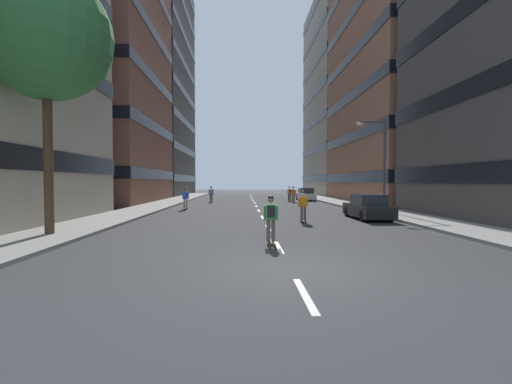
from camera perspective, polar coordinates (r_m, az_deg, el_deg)
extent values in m
plane|color=#333335|center=(31.23, 0.10, -2.45)|extent=(134.06, 134.06, 0.00)
cube|color=gray|center=(34.91, -15.40, -1.96)|extent=(3.32, 61.44, 0.14)
cube|color=gray|center=(35.56, 14.93, -1.89)|extent=(3.32, 61.44, 0.14)
cube|color=silver|center=(7.26, 8.13, -16.57)|extent=(0.16, 2.20, 0.01)
cube|color=silver|center=(12.06, 3.82, -9.15)|extent=(0.16, 2.20, 0.01)
cube|color=silver|center=(16.98, 2.04, -5.97)|extent=(0.16, 2.20, 0.01)
cube|color=silver|center=(21.93, 1.07, -4.22)|extent=(0.16, 2.20, 0.01)
cube|color=silver|center=(26.90, 0.47, -3.12)|extent=(0.16, 2.20, 0.01)
cube|color=silver|center=(31.88, 0.05, -2.36)|extent=(0.16, 2.20, 0.01)
cube|color=silver|center=(36.87, -0.26, -1.80)|extent=(0.16, 2.20, 0.01)
cube|color=silver|center=(41.86, -0.49, -1.38)|extent=(0.16, 2.20, 0.01)
cube|color=silver|center=(46.85, -0.67, -1.05)|extent=(0.16, 2.20, 0.01)
cube|color=silver|center=(51.84, -0.82, -0.78)|extent=(0.16, 2.20, 0.01)
cube|color=silver|center=(56.84, -0.94, -0.56)|extent=(0.16, 2.20, 0.01)
cube|color=brown|center=(45.39, -28.09, 21.78)|extent=(17.51, 17.54, 35.97)
cube|color=black|center=(42.60, -27.80, 2.62)|extent=(17.63, 17.66, 1.10)
cube|color=black|center=(43.00, -27.90, 9.48)|extent=(17.63, 17.66, 1.10)
cube|color=black|center=(44.01, -28.00, 16.12)|extent=(17.63, 17.66, 1.10)
cube|color=black|center=(45.57, -28.10, 22.38)|extent=(17.63, 17.66, 1.10)
cube|color=#4C4744|center=(63.83, -19.72, 16.69)|extent=(17.51, 21.69, 37.72)
cube|color=black|center=(61.65, -19.56, 2.15)|extent=(17.63, 21.81, 1.10)
cube|color=black|center=(61.87, -19.61, 6.52)|extent=(17.63, 21.81, 1.10)
cube|color=black|center=(62.45, -19.65, 10.83)|extent=(17.63, 21.81, 1.10)
cube|color=black|center=(63.37, -19.70, 15.04)|extent=(17.63, 21.81, 1.10)
cube|color=black|center=(64.63, -19.74, 19.11)|extent=(17.63, 21.81, 1.10)
cube|color=black|center=(66.20, -19.79, 23.01)|extent=(17.63, 21.81, 1.10)
cube|color=black|center=(68.06, -19.84, 26.71)|extent=(17.63, 21.81, 1.10)
cube|color=#9E6B51|center=(46.52, 26.63, 21.54)|extent=(17.51, 20.78, 36.36)
cube|color=black|center=(43.72, 26.35, 2.14)|extent=(17.63, 20.90, 1.10)
cube|color=black|center=(44.00, 26.43, 8.07)|extent=(17.63, 20.90, 1.10)
cube|color=black|center=(44.75, 26.51, 13.86)|extent=(17.63, 20.90, 1.10)
cube|color=black|center=(45.93, 26.59, 19.41)|extent=(17.63, 20.90, 1.10)
cube|color=black|center=(47.52, 26.68, 24.63)|extent=(17.63, 20.90, 1.10)
cube|color=#B2A893|center=(64.07, 17.47, 14.66)|extent=(17.51, 19.39, 33.40)
cube|color=black|center=(62.43, 17.36, 2.19)|extent=(17.63, 19.51, 1.10)
cube|color=black|center=(62.66, 17.40, 6.56)|extent=(17.63, 19.51, 1.10)
cube|color=black|center=(63.25, 17.44, 10.87)|extent=(17.63, 19.51, 1.10)
cube|color=black|center=(64.18, 17.48, 15.08)|extent=(17.63, 19.51, 1.10)
cube|color=black|center=(65.45, 17.52, 19.14)|extent=(17.63, 19.51, 1.10)
cube|color=black|center=(67.04, 17.56, 23.03)|extent=(17.63, 19.51, 1.10)
cube|color=black|center=(68.92, 17.60, 26.73)|extent=(17.63, 19.51, 1.10)
cube|color=silver|center=(41.92, 8.26, -0.67)|extent=(1.80, 4.40, 0.70)
cube|color=#2D3338|center=(41.75, 8.30, 0.24)|extent=(1.60, 2.10, 0.64)
cylinder|color=black|center=(43.22, 6.87, -0.88)|extent=(0.22, 0.64, 0.64)
cylinder|color=black|center=(43.50, 8.95, -0.87)|extent=(0.22, 0.64, 0.64)
cylinder|color=black|center=(40.36, 7.52, -1.06)|extent=(0.22, 0.64, 0.64)
cylinder|color=black|center=(40.66, 9.74, -1.05)|extent=(0.22, 0.64, 0.64)
cube|color=black|center=(21.97, 18.09, -2.92)|extent=(1.80, 4.40, 0.70)
cube|color=#2D3338|center=(21.79, 18.25, -1.19)|extent=(1.60, 2.10, 0.64)
cylinder|color=black|center=(23.10, 14.97, -3.19)|extent=(0.22, 0.64, 0.64)
cylinder|color=black|center=(23.62, 18.69, -3.12)|extent=(0.22, 0.64, 0.64)
cylinder|color=black|center=(20.36, 17.39, -3.87)|extent=(0.22, 0.64, 0.64)
cylinder|color=black|center=(20.95, 21.52, -3.76)|extent=(0.22, 0.64, 0.64)
cylinder|color=#4C3823|center=(16.45, -31.32, 4.92)|extent=(0.36, 0.36, 6.25)
sphere|color=#387A3D|center=(17.46, -31.59, 21.33)|extent=(5.19, 5.19, 5.19)
cylinder|color=#3F3F44|center=(26.21, 20.60, 4.05)|extent=(0.16, 0.16, 6.50)
cylinder|color=#3F3F44|center=(26.20, 18.83, 11.00)|extent=(1.80, 0.10, 0.10)
ellipsoid|color=silver|center=(25.88, 16.93, 10.80)|extent=(0.50, 0.30, 0.24)
cube|color=brown|center=(37.74, 6.23, -1.61)|extent=(0.22, 0.90, 0.02)
cylinder|color=#D8BF4C|center=(38.06, 6.17, -1.66)|extent=(0.18, 0.07, 0.07)
cylinder|color=#D8BF4C|center=(37.43, 6.29, -1.71)|extent=(0.18, 0.07, 0.07)
cylinder|color=#594C47|center=(37.71, 6.10, -0.99)|extent=(0.14, 0.14, 0.80)
cylinder|color=#594C47|center=(37.73, 6.37, -0.99)|extent=(0.14, 0.14, 0.80)
cube|color=orange|center=(37.70, 6.24, 0.04)|extent=(0.32, 0.21, 0.55)
cylinder|color=orange|center=(37.72, 5.90, 0.00)|extent=(0.10, 0.23, 0.55)
cylinder|color=orange|center=(37.77, 6.56, 0.00)|extent=(0.10, 0.23, 0.55)
sphere|color=#997051|center=(37.70, 6.24, 0.73)|extent=(0.22, 0.22, 0.22)
sphere|color=black|center=(37.70, 6.24, 0.80)|extent=(0.21, 0.21, 0.21)
cube|color=brown|center=(38.15, -7.48, -1.58)|extent=(0.36, 0.92, 0.02)
cylinder|color=#D8BF4C|center=(38.48, -7.52, -1.62)|extent=(0.19, 0.10, 0.07)
cylinder|color=#D8BF4C|center=(37.84, -7.44, -1.68)|extent=(0.19, 0.10, 0.07)
cylinder|color=#594C47|center=(38.13, -7.62, -0.96)|extent=(0.16, 0.16, 0.80)
cylinder|color=#594C47|center=(38.14, -7.35, -0.96)|extent=(0.16, 0.16, 0.80)
cube|color=blue|center=(38.11, -7.49, 0.05)|extent=(0.35, 0.25, 0.55)
cylinder|color=blue|center=(38.14, -7.82, 0.01)|extent=(0.13, 0.24, 0.55)
cylinder|color=blue|center=(38.18, -7.16, 0.01)|extent=(0.13, 0.24, 0.55)
sphere|color=beige|center=(38.12, -7.49, 0.73)|extent=(0.22, 0.22, 0.22)
sphere|color=black|center=(38.12, -7.49, 0.81)|extent=(0.21, 0.21, 0.21)
cube|color=beige|center=(37.93, -7.46, 0.09)|extent=(0.28, 0.20, 0.40)
cube|color=brown|center=(19.29, 7.88, -4.82)|extent=(0.28, 0.91, 0.02)
cylinder|color=#D8BF4C|center=(19.61, 7.62, -4.86)|extent=(0.19, 0.09, 0.07)
cylinder|color=#D8BF4C|center=(18.99, 8.13, -5.07)|extent=(0.19, 0.09, 0.07)
cylinder|color=#594C47|center=(19.23, 7.62, -3.61)|extent=(0.15, 0.15, 0.80)
cylinder|color=#594C47|center=(19.27, 8.14, -3.60)|extent=(0.15, 0.15, 0.80)
cube|color=orange|center=(19.20, 7.89, -1.60)|extent=(0.34, 0.23, 0.55)
cylinder|color=orange|center=(19.19, 7.22, -1.68)|extent=(0.11, 0.24, 0.55)
cylinder|color=orange|center=(19.31, 8.48, -1.67)|extent=(0.11, 0.24, 0.55)
sphere|color=beige|center=(19.20, 7.88, -0.24)|extent=(0.22, 0.22, 0.22)
sphere|color=black|center=(19.20, 7.88, -0.09)|extent=(0.21, 0.21, 0.21)
cube|color=brown|center=(28.47, -11.67, -2.73)|extent=(0.24, 0.91, 0.02)
cylinder|color=#D8BF4C|center=(28.79, -11.54, -2.77)|extent=(0.18, 0.08, 0.07)
cylinder|color=#D8BF4C|center=(28.16, -11.81, -2.87)|extent=(0.18, 0.08, 0.07)
cylinder|color=tan|center=(28.46, -11.85, -1.90)|extent=(0.15, 0.15, 0.80)
cylinder|color=tan|center=(28.42, -11.50, -1.90)|extent=(0.15, 0.15, 0.80)
cube|color=blue|center=(28.41, -11.69, -0.54)|extent=(0.33, 0.22, 0.55)
cylinder|color=blue|center=(28.51, -12.10, -0.59)|extent=(0.10, 0.23, 0.55)
cylinder|color=blue|center=(28.41, -11.23, -0.59)|extent=(0.10, 0.23, 0.55)
sphere|color=#997051|center=(28.41, -11.68, 0.38)|extent=(0.22, 0.22, 0.22)
sphere|color=black|center=(28.41, -11.68, 0.48)|extent=(0.21, 0.21, 0.21)
cube|color=#3F72BF|center=(28.23, -11.76, -0.50)|extent=(0.27, 0.17, 0.40)
cube|color=brown|center=(12.70, 2.49, -8.24)|extent=(0.22, 0.91, 0.02)
cylinder|color=#D8BF4C|center=(13.02, 2.41, -8.20)|extent=(0.18, 0.07, 0.07)
cylinder|color=#D8BF4C|center=(12.39, 2.57, -8.71)|extent=(0.18, 0.07, 0.07)
cylinder|color=#594C47|center=(12.63, 2.08, -6.40)|extent=(0.14, 0.14, 0.80)
cylinder|color=#594C47|center=(12.64, 2.90, -6.39)|extent=(0.14, 0.14, 0.80)
cube|color=green|center=(12.56, 2.50, -3.35)|extent=(0.33, 0.21, 0.55)
cylinder|color=green|center=(12.60, 1.48, -3.45)|extent=(0.10, 0.23, 0.55)
cylinder|color=green|center=(12.62, 3.48, -3.45)|extent=(0.10, 0.23, 0.55)
sphere|color=#997051|center=(12.54, 2.49, -1.27)|extent=(0.22, 0.22, 0.22)
sphere|color=black|center=(12.54, 2.49, -1.04)|extent=(0.21, 0.21, 0.21)
cube|color=black|center=(12.38, 2.54, -3.28)|extent=(0.26, 0.17, 0.40)
cube|color=brown|center=(39.71, 5.60, -1.45)|extent=(0.29, 0.92, 0.02)
cylinder|color=#D8BF4C|center=(40.02, 5.49, -1.49)|extent=(0.19, 0.09, 0.07)
cylinder|color=#D8BF4C|center=(39.40, 5.71, -1.54)|extent=(0.19, 0.09, 0.07)
cylinder|color=black|center=(39.67, 5.47, -0.85)|extent=(0.15, 0.15, 0.80)
cylinder|color=black|center=(39.71, 5.73, -0.85)|extent=(0.15, 0.15, 0.80)
cube|color=white|center=(39.66, 5.60, 0.12)|extent=(0.34, 0.23, 0.55)
cylinder|color=white|center=(39.66, 5.28, 0.08)|extent=(0.11, 0.24, 0.55)
cylinder|color=white|center=(39.76, 5.89, 0.09)|extent=(0.11, 0.24, 0.55)
sphere|color=tan|center=(39.67, 5.60, 0.78)|extent=(0.22, 0.22, 0.22)
sphere|color=black|center=(39.67, 5.60, 0.85)|extent=(0.21, 0.21, 0.21)
cube|color=#A52626|center=(39.49, 5.66, 0.16)|extent=(0.27, 0.18, 0.40)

